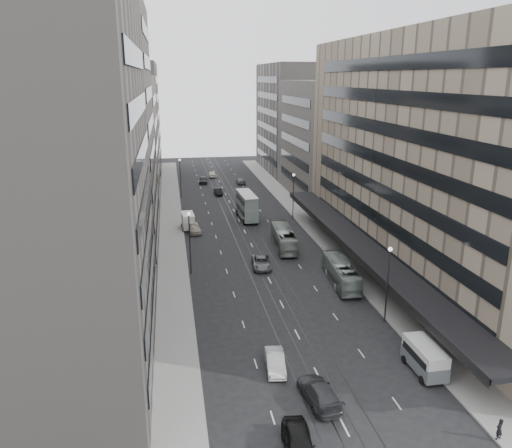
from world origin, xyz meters
TOP-DOWN VIEW (x-y plane):
  - ground at (0.00, 0.00)m, footprint 220.00×220.00m
  - sidewalk_right at (12.00, 37.50)m, footprint 4.00×125.00m
  - sidewalk_left at (-12.00, 37.50)m, footprint 4.00×125.00m
  - department_store at (21.45, 8.00)m, footprint 19.20×60.00m
  - building_right_mid at (21.50, 52.00)m, footprint 15.00×28.00m
  - building_right_far at (21.50, 82.00)m, footprint 15.00×32.00m
  - building_left_a at (-21.50, -8.00)m, footprint 15.00×28.00m
  - building_left_b at (-21.50, 19.00)m, footprint 15.00×26.00m
  - building_left_c at (-21.50, 46.00)m, footprint 15.00×28.00m
  - building_left_d at (-21.50, 79.00)m, footprint 15.00×38.00m
  - lamp_right_near at (9.70, -5.00)m, footprint 0.44×0.44m
  - lamp_right_far at (9.70, 35.00)m, footprint 0.44×0.44m
  - lamp_left_near at (-9.70, 12.00)m, footprint 0.44×0.44m
  - lamp_left_far at (-9.70, 55.00)m, footprint 0.44×0.44m
  - bus_near at (8.50, 5.48)m, footprint 3.30×10.70m
  - bus_far at (4.56, 20.04)m, footprint 3.42×11.22m
  - double_decker at (1.50, 36.21)m, footprint 3.05×8.89m
  - vw_microbus at (9.20, -14.31)m, footprint 2.26×4.88m
  - panel_van at (-9.20, 32.01)m, footprint 2.34×4.43m
  - sedan_0 at (-4.02, -22.00)m, footprint 2.46×5.20m
  - sedan_1 at (-3.45, -11.65)m, footprint 2.02×4.60m
  - sedan_2 at (-0.22, 12.56)m, footprint 2.87×5.40m
  - sedan_3 at (-0.99, -16.69)m, footprint 2.77×5.73m
  - sedan_4 at (-8.27, 29.84)m, footprint 2.24×4.96m
  - sedan_5 at (-1.67, 56.55)m, footprint 1.67×4.31m
  - sedan_6 at (4.08, 50.45)m, footprint 3.11×5.92m
  - sedan_7 at (4.78, 67.24)m, footprint 1.91×4.60m
  - sedan_8 at (-4.04, 69.32)m, footprint 2.29×5.02m
  - sedan_9 at (-1.27, 76.51)m, footprint 1.57×4.34m
  - pedestrian at (10.20, -23.18)m, footprint 0.69×0.56m

SIDE VIEW (x-z plane):
  - ground at x=0.00m, z-range 0.00..0.00m
  - sidewalk_right at x=12.00m, z-range 0.00..0.15m
  - sidewalk_left at x=-12.00m, z-range 0.00..0.15m
  - sedan_7 at x=4.78m, z-range 0.00..1.33m
  - sedan_5 at x=-1.67m, z-range 0.00..1.40m
  - sedan_9 at x=-1.27m, z-range 0.00..1.42m
  - sedan_2 at x=-0.22m, z-range 0.00..1.45m
  - sedan_1 at x=-3.45m, z-range 0.00..1.47m
  - sedan_6 at x=4.08m, z-range 0.00..1.59m
  - sedan_3 at x=-0.99m, z-range 0.00..1.61m
  - sedan_4 at x=-8.27m, z-range 0.00..1.65m
  - sedan_8 at x=-4.04m, z-range 0.00..1.67m
  - sedan_0 at x=-4.02m, z-range 0.00..1.72m
  - pedestrian at x=10.20m, z-range 0.15..1.80m
  - vw_microbus at x=9.20m, z-range 0.15..2.78m
  - bus_near at x=8.50m, z-range 0.00..2.93m
  - panel_van at x=-9.20m, z-range 0.14..2.87m
  - bus_far at x=4.56m, z-range 0.00..3.08m
  - double_decker at x=1.50m, z-range 0.19..4.99m
  - lamp_right_near at x=9.70m, z-range 1.04..9.36m
  - lamp_right_far at x=9.70m, z-range 1.04..9.36m
  - lamp_left_near at x=-9.70m, z-range 1.04..9.36m
  - lamp_left_far at x=-9.70m, z-range 1.04..9.36m
  - building_right_mid at x=21.50m, z-range 0.00..24.00m
  - building_left_c at x=-21.50m, z-range 0.00..25.00m
  - building_right_far at x=21.50m, z-range 0.00..28.00m
  - building_left_d at x=-21.50m, z-range 0.00..28.00m
  - department_store at x=21.45m, z-range -0.05..29.95m
  - building_left_a at x=-21.50m, z-range 0.00..30.00m
  - building_left_b at x=-21.50m, z-range 0.00..34.00m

